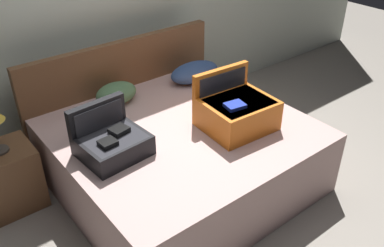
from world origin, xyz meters
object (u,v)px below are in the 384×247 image
at_px(hard_case_large, 236,111).
at_px(hard_case_medium, 111,141).
at_px(pillow_near_headboard, 195,72).
at_px(nightstand, 8,178).
at_px(pillow_center_head, 116,93).
at_px(bed, 182,156).

relative_size(hard_case_large, hard_case_medium, 1.15).
relative_size(pillow_near_headboard, nightstand, 0.99).
xyz_separation_m(hard_case_medium, nightstand, (-0.62, 0.58, -0.40)).
xyz_separation_m(hard_case_large, hard_case_medium, (-0.93, 0.28, -0.04)).
bearing_deg(hard_case_large, pillow_center_head, 123.73).
distance_m(hard_case_large, pillow_near_headboard, 0.88).
bearing_deg(hard_case_medium, pillow_center_head, 53.54).
bearing_deg(hard_case_medium, nightstand, 132.11).
bearing_deg(nightstand, pillow_center_head, 3.10).
bearing_deg(hard_case_medium, hard_case_large, -21.41).
relative_size(pillow_near_headboard, pillow_center_head, 1.37).
xyz_separation_m(hard_case_large, pillow_near_headboard, (0.26, 0.84, -0.05)).
distance_m(bed, hard_case_large, 0.59).
height_order(hard_case_medium, pillow_center_head, hard_case_medium).
xyz_separation_m(pillow_near_headboard, pillow_center_head, (-0.79, 0.08, -0.00)).
xyz_separation_m(bed, nightstand, (-1.21, 0.62, -0.02)).
bearing_deg(pillow_center_head, hard_case_medium, -121.92).
relative_size(pillow_center_head, nightstand, 0.72).
height_order(pillow_near_headboard, nightstand, pillow_near_headboard).
distance_m(hard_case_medium, pillow_center_head, 0.75).
bearing_deg(hard_case_large, bed, 147.48).
height_order(hard_case_medium, pillow_near_headboard, hard_case_medium).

